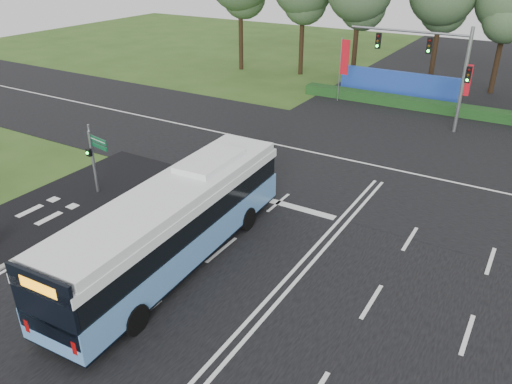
% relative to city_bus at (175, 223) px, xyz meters
% --- Properties ---
extents(ground, '(120.00, 120.00, 0.00)m').
position_rel_city_bus_xyz_m(ground, '(4.35, 1.60, -1.83)').
color(ground, '#2F4F1A').
rests_on(ground, ground).
extents(road_main, '(20.00, 120.00, 0.04)m').
position_rel_city_bus_xyz_m(road_main, '(4.35, 1.60, -1.81)').
color(road_main, black).
rests_on(road_main, ground).
extents(road_cross, '(120.00, 14.00, 0.05)m').
position_rel_city_bus_xyz_m(road_cross, '(4.35, 13.60, -1.81)').
color(road_cross, black).
rests_on(road_cross, ground).
extents(bike_path, '(5.00, 18.00, 0.06)m').
position_rel_city_bus_xyz_m(bike_path, '(-8.15, -1.40, -1.80)').
color(bike_path, black).
rests_on(bike_path, ground).
extents(kerb_strip, '(0.25, 18.00, 0.12)m').
position_rel_city_bus_xyz_m(kerb_strip, '(-5.75, -1.40, -1.77)').
color(kerb_strip, gray).
rests_on(kerb_strip, ground).
extents(city_bus, '(3.27, 12.78, 3.64)m').
position_rel_city_bus_xyz_m(city_bus, '(0.00, 0.00, 0.00)').
color(city_bus, '#5589C6').
rests_on(city_bus, ground).
extents(pedestrian_signal, '(0.29, 0.42, 3.39)m').
position_rel_city_bus_xyz_m(pedestrian_signal, '(-7.62, 2.77, 0.02)').
color(pedestrian_signal, gray).
rests_on(pedestrian_signal, ground).
extents(street_sign, '(1.42, 0.33, 3.68)m').
position_rel_city_bus_xyz_m(street_sign, '(-7.38, 2.86, 0.51)').
color(street_sign, gray).
rests_on(street_sign, ground).
extents(banner_flag_left, '(0.75, 0.10, 5.08)m').
position_rel_city_bus_xyz_m(banner_flag_left, '(-3.22, 24.96, 1.46)').
color(banner_flag_left, gray).
rests_on(banner_flag_left, ground).
extents(banner_flag_mid, '(0.61, 0.17, 4.18)m').
position_rel_city_bus_xyz_m(banner_flag_mid, '(6.09, 24.93, 0.91)').
color(banner_flag_mid, gray).
rests_on(banner_flag_mid, ground).
extents(traffic_light_gantry, '(8.41, 0.28, 7.00)m').
position_rel_city_bus_xyz_m(traffic_light_gantry, '(4.56, 22.10, 2.83)').
color(traffic_light_gantry, gray).
rests_on(traffic_light_gantry, ground).
extents(hedge, '(22.00, 1.20, 0.80)m').
position_rel_city_bus_xyz_m(hedge, '(4.35, 26.10, -1.43)').
color(hedge, '#163814').
rests_on(hedge, ground).
extents(blue_hoarding, '(10.00, 0.30, 2.20)m').
position_rel_city_bus_xyz_m(blue_hoarding, '(0.35, 28.60, -0.73)').
color(blue_hoarding, '#1F42A8').
rests_on(blue_hoarding, ground).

